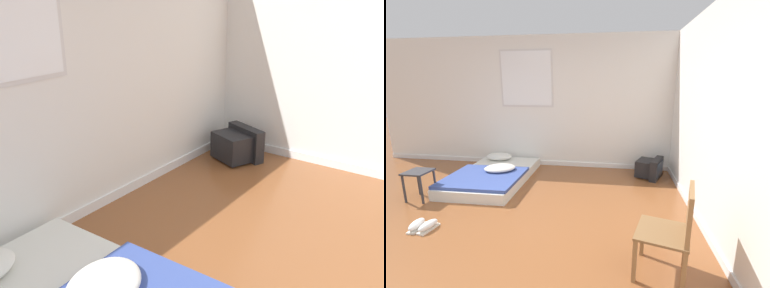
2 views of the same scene
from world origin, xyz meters
TOP-DOWN VIEW (x-y plane):
  - wall_back at (-0.01, 2.71)m, footprint 7.39×0.08m
  - crt_tv at (2.08, 2.26)m, footprint 0.55×0.58m

SIDE VIEW (x-z plane):
  - crt_tv at x=2.08m, z-range -0.01..0.36m
  - wall_back at x=-0.01m, z-range 0.00..2.60m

